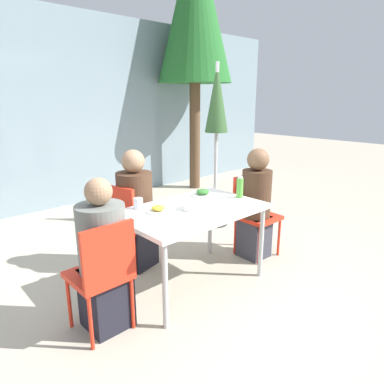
{
  "coord_description": "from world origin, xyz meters",
  "views": [
    {
      "loc": [
        -1.96,
        -2.15,
        1.71
      ],
      "look_at": [
        0.0,
        0.0,
        0.9
      ],
      "focal_mm": 32.0,
      "sensor_mm": 36.0,
      "label": 1
    }
  ],
  "objects_px": {
    "person_left": "(104,260)",
    "chair_left": "(103,269)",
    "chair_far": "(127,219)",
    "closed_umbrella": "(217,110)",
    "person_far": "(135,213)",
    "person_right": "(256,206)",
    "tree_behind_left": "(195,6)",
    "chair_right": "(253,208)",
    "drinking_cup": "(138,203)",
    "salad_bowl": "(192,206)",
    "bottle": "(240,187)"
  },
  "relations": [
    {
      "from": "drinking_cup",
      "to": "tree_behind_left",
      "type": "xyz_separation_m",
      "value": [
        2.83,
        2.31,
        2.42
      ]
    },
    {
      "from": "drinking_cup",
      "to": "chair_left",
      "type": "bearing_deg",
      "value": -145.18
    },
    {
      "from": "chair_left",
      "to": "tree_behind_left",
      "type": "height_order",
      "value": "tree_behind_left"
    },
    {
      "from": "chair_far",
      "to": "bottle",
      "type": "bearing_deg",
      "value": 33.35
    },
    {
      "from": "chair_left",
      "to": "salad_bowl",
      "type": "xyz_separation_m",
      "value": [
        0.93,
        0.07,
        0.25
      ]
    },
    {
      "from": "person_left",
      "to": "closed_umbrella",
      "type": "height_order",
      "value": "closed_umbrella"
    },
    {
      "from": "person_far",
      "to": "chair_far",
      "type": "bearing_deg",
      "value": -122.05
    },
    {
      "from": "person_far",
      "to": "person_right",
      "type": "bearing_deg",
      "value": 42.37
    },
    {
      "from": "salad_bowl",
      "to": "tree_behind_left",
      "type": "distance_m",
      "value": 4.37
    },
    {
      "from": "chair_right",
      "to": "person_far",
      "type": "relative_size",
      "value": 0.72
    },
    {
      "from": "person_far",
      "to": "salad_bowl",
      "type": "relative_size",
      "value": 6.49
    },
    {
      "from": "salad_bowl",
      "to": "person_far",
      "type": "bearing_deg",
      "value": 103.1
    },
    {
      "from": "chair_left",
      "to": "drinking_cup",
      "type": "bearing_deg",
      "value": 33.86
    },
    {
      "from": "person_left",
      "to": "salad_bowl",
      "type": "height_order",
      "value": "person_left"
    },
    {
      "from": "person_left",
      "to": "bottle",
      "type": "xyz_separation_m",
      "value": [
        1.48,
        -0.05,
        0.3
      ]
    },
    {
      "from": "person_far",
      "to": "drinking_cup",
      "type": "height_order",
      "value": "person_far"
    },
    {
      "from": "closed_umbrella",
      "to": "drinking_cup",
      "type": "xyz_separation_m",
      "value": [
        -1.67,
        -0.65,
        -0.75
      ]
    },
    {
      "from": "chair_left",
      "to": "chair_far",
      "type": "xyz_separation_m",
      "value": [
        0.68,
        0.78,
        0.0
      ]
    },
    {
      "from": "chair_far",
      "to": "closed_umbrella",
      "type": "xyz_separation_m",
      "value": [
        1.57,
        0.27,
        1.02
      ]
    },
    {
      "from": "closed_umbrella",
      "to": "bottle",
      "type": "bearing_deg",
      "value": -125.31
    },
    {
      "from": "person_far",
      "to": "bottle",
      "type": "distance_m",
      "value": 1.08
    },
    {
      "from": "person_left",
      "to": "person_right",
      "type": "height_order",
      "value": "person_right"
    },
    {
      "from": "chair_far",
      "to": "person_right",
      "type": "bearing_deg",
      "value": 43.43
    },
    {
      "from": "chair_left",
      "to": "person_right",
      "type": "xyz_separation_m",
      "value": [
        1.85,
        0.06,
        0.06
      ]
    },
    {
      "from": "chair_right",
      "to": "salad_bowl",
      "type": "distance_m",
      "value": 1.0
    },
    {
      "from": "chair_left",
      "to": "person_far",
      "type": "height_order",
      "value": "person_far"
    },
    {
      "from": "chair_right",
      "to": "drinking_cup",
      "type": "height_order",
      "value": "chair_right"
    },
    {
      "from": "chair_far",
      "to": "person_far",
      "type": "height_order",
      "value": "person_far"
    },
    {
      "from": "chair_far",
      "to": "drinking_cup",
      "type": "xyz_separation_m",
      "value": [
        -0.1,
        -0.38,
        0.27
      ]
    },
    {
      "from": "chair_left",
      "to": "person_left",
      "type": "height_order",
      "value": "person_left"
    },
    {
      "from": "person_left",
      "to": "tree_behind_left",
      "type": "distance_m",
      "value": 5.04
    },
    {
      "from": "person_right",
      "to": "tree_behind_left",
      "type": "height_order",
      "value": "tree_behind_left"
    },
    {
      "from": "chair_left",
      "to": "tree_behind_left",
      "type": "relative_size",
      "value": 0.19
    },
    {
      "from": "person_right",
      "to": "person_far",
      "type": "relative_size",
      "value": 0.98
    },
    {
      "from": "person_left",
      "to": "tree_behind_left",
      "type": "bearing_deg",
      "value": 37.14
    },
    {
      "from": "closed_umbrella",
      "to": "drinking_cup",
      "type": "distance_m",
      "value": 1.94
    },
    {
      "from": "tree_behind_left",
      "to": "person_left",
      "type": "bearing_deg",
      "value": -141.9
    },
    {
      "from": "person_right",
      "to": "person_left",
      "type": "bearing_deg",
      "value": 1.46
    },
    {
      "from": "person_left",
      "to": "chair_left",
      "type": "bearing_deg",
      "value": -122.05
    },
    {
      "from": "person_right",
      "to": "person_far",
      "type": "bearing_deg",
      "value": -30.77
    },
    {
      "from": "chair_far",
      "to": "person_left",
      "type": "bearing_deg",
      "value": -56.92
    },
    {
      "from": "bottle",
      "to": "tree_behind_left",
      "type": "height_order",
      "value": "tree_behind_left"
    },
    {
      "from": "person_left",
      "to": "salad_bowl",
      "type": "distance_m",
      "value": 0.91
    },
    {
      "from": "chair_far",
      "to": "salad_bowl",
      "type": "distance_m",
      "value": 0.79
    },
    {
      "from": "chair_far",
      "to": "drinking_cup",
      "type": "distance_m",
      "value": 0.48
    },
    {
      "from": "chair_far",
      "to": "closed_umbrella",
      "type": "relative_size",
      "value": 0.41
    },
    {
      "from": "person_right",
      "to": "drinking_cup",
      "type": "distance_m",
      "value": 1.32
    },
    {
      "from": "person_far",
      "to": "bottle",
      "type": "height_order",
      "value": "person_far"
    },
    {
      "from": "person_right",
      "to": "person_far",
      "type": "height_order",
      "value": "person_far"
    },
    {
      "from": "person_right",
      "to": "tree_behind_left",
      "type": "bearing_deg",
      "value": -118.62
    }
  ]
}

